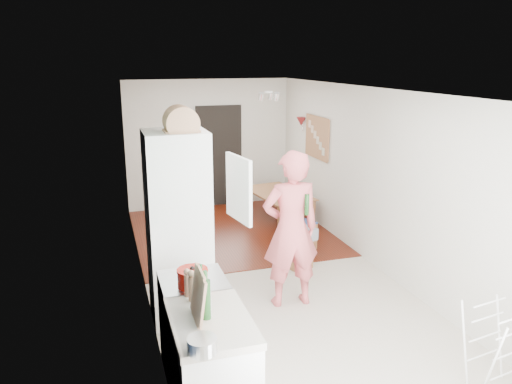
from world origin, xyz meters
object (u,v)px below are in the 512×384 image
person (291,216)px  dining_table (280,208)px  dining_chair (300,222)px  stool (298,253)px  drying_rack (496,349)px

person → dining_table: bearing=-105.4°
dining_chair → stool: bearing=-137.7°
dining_chair → stool: 0.72m
dining_chair → drying_rack: bearing=-106.9°
person → dining_table: size_ratio=1.78×
dining_table → stool: size_ratio=3.01×
person → dining_chair: size_ratio=2.49×
dining_table → stool: dining_table is taller
dining_chair → drying_rack: (0.37, -3.66, -0.05)m
dining_table → dining_chair: bearing=163.9°
dining_table → person: bearing=153.9°
person → stool: (0.50, 0.98, -0.90)m
drying_rack → person: bearing=110.1°
dining_table → stool: 2.16m
person → dining_table: (0.99, 3.08, -0.89)m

